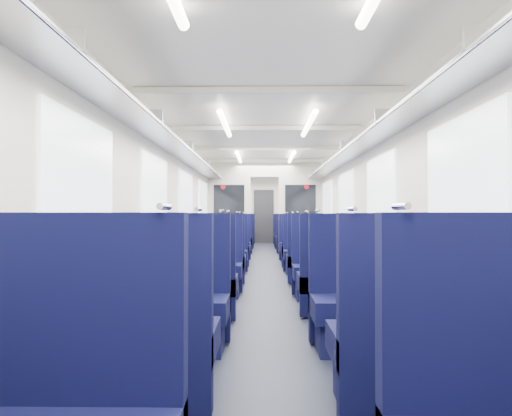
{
  "coord_description": "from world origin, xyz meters",
  "views": [
    {
      "loc": [
        -0.06,
        -8.55,
        1.08
      ],
      "look_at": [
        -0.22,
        3.36,
        1.24
      ],
      "focal_mm": 32.34,
      "sensor_mm": 36.0,
      "label": 1
    }
  ],
  "objects_px": {
    "seat_22": "(237,238)",
    "seat_15": "(311,254)",
    "end_door": "(264,216)",
    "seat_4": "(127,344)",
    "seat_21": "(295,241)",
    "seat_27": "(288,235)",
    "seat_18": "(229,246)",
    "seat_24": "(238,237)",
    "bulkhead": "(265,208)",
    "seat_8": "(188,285)",
    "seat_16": "(225,250)",
    "seat_19": "(301,246)",
    "seat_9": "(346,283)",
    "seat_23": "(292,239)",
    "seat_12": "(213,262)",
    "seat_25": "(290,237)",
    "seat_20": "(234,241)",
    "seat_13": "(319,261)",
    "seat_6": "(167,306)",
    "seat_17": "(306,250)",
    "seat_11": "(331,271)",
    "seat_5": "(426,349)",
    "seat_10": "(204,270)",
    "seat_7": "(373,306)"
  },
  "relations": [
    {
      "from": "seat_22",
      "to": "seat_15",
      "type": "bearing_deg",
      "value": -73.09
    },
    {
      "from": "end_door",
      "to": "seat_4",
      "type": "height_order",
      "value": "end_door"
    },
    {
      "from": "seat_21",
      "to": "seat_27",
      "type": "bearing_deg",
      "value": 90.0
    },
    {
      "from": "seat_18",
      "to": "seat_24",
      "type": "height_order",
      "value": "same"
    },
    {
      "from": "bulkhead",
      "to": "seat_8",
      "type": "bearing_deg",
      "value": -97.19
    },
    {
      "from": "seat_15",
      "to": "seat_16",
      "type": "bearing_deg",
      "value": 148.1
    },
    {
      "from": "seat_4",
      "to": "seat_19",
      "type": "relative_size",
      "value": 1.0
    },
    {
      "from": "seat_9",
      "to": "seat_23",
      "type": "relative_size",
      "value": 1.0
    },
    {
      "from": "seat_4",
      "to": "seat_9",
      "type": "xyz_separation_m",
      "value": [
        1.66,
        2.33,
        0.0
      ]
    },
    {
      "from": "seat_12",
      "to": "seat_21",
      "type": "xyz_separation_m",
      "value": [
        1.66,
        5.49,
        0.0
      ]
    },
    {
      "from": "seat_25",
      "to": "seat_24",
      "type": "bearing_deg",
      "value": -178.38
    },
    {
      "from": "seat_20",
      "to": "seat_22",
      "type": "distance_m",
      "value": 1.33
    },
    {
      "from": "seat_8",
      "to": "seat_24",
      "type": "relative_size",
      "value": 1.0
    },
    {
      "from": "bulkhead",
      "to": "seat_16",
      "type": "relative_size",
      "value": 2.5
    },
    {
      "from": "bulkhead",
      "to": "seat_13",
      "type": "bearing_deg",
      "value": -78.57
    },
    {
      "from": "seat_12",
      "to": "seat_25",
      "type": "distance_m",
      "value": 7.97
    },
    {
      "from": "seat_6",
      "to": "seat_15",
      "type": "bearing_deg",
      "value": 70.61
    },
    {
      "from": "seat_25",
      "to": "seat_18",
      "type": "bearing_deg",
      "value": -110.92
    },
    {
      "from": "seat_17",
      "to": "seat_22",
      "type": "height_order",
      "value": "same"
    },
    {
      "from": "seat_11",
      "to": "seat_18",
      "type": "height_order",
      "value": "same"
    },
    {
      "from": "end_door",
      "to": "seat_25",
      "type": "height_order",
      "value": "end_door"
    },
    {
      "from": "bulkhead",
      "to": "seat_23",
      "type": "bearing_deg",
      "value": 70.98
    },
    {
      "from": "seat_27",
      "to": "seat_8",
      "type": "bearing_deg",
      "value": -98.3
    },
    {
      "from": "seat_13",
      "to": "seat_17",
      "type": "bearing_deg",
      "value": 90.0
    },
    {
      "from": "seat_9",
      "to": "seat_18",
      "type": "bearing_deg",
      "value": 106.39
    },
    {
      "from": "seat_5",
      "to": "seat_22",
      "type": "bearing_deg",
      "value": 98.32
    },
    {
      "from": "seat_10",
      "to": "seat_17",
      "type": "height_order",
      "value": "same"
    },
    {
      "from": "seat_8",
      "to": "seat_13",
      "type": "bearing_deg",
      "value": 56.19
    },
    {
      "from": "seat_23",
      "to": "seat_11",
      "type": "bearing_deg",
      "value": -90.0
    },
    {
      "from": "seat_10",
      "to": "seat_13",
      "type": "xyz_separation_m",
      "value": [
        1.66,
        1.12,
        0.0
      ]
    },
    {
      "from": "seat_11",
      "to": "seat_25",
      "type": "relative_size",
      "value": 1.0
    },
    {
      "from": "seat_15",
      "to": "seat_23",
      "type": "relative_size",
      "value": 1.0
    },
    {
      "from": "seat_4",
      "to": "seat_19",
      "type": "bearing_deg",
      "value": 78.16
    },
    {
      "from": "seat_21",
      "to": "seat_16",
      "type": "bearing_deg",
      "value": -117.62
    },
    {
      "from": "seat_12",
      "to": "seat_17",
      "type": "relative_size",
      "value": 1.0
    },
    {
      "from": "seat_18",
      "to": "bulkhead",
      "type": "bearing_deg",
      "value": 42.26
    },
    {
      "from": "seat_15",
      "to": "seat_16",
      "type": "height_order",
      "value": "same"
    },
    {
      "from": "seat_4",
      "to": "seat_8",
      "type": "distance_m",
      "value": 2.15
    },
    {
      "from": "seat_11",
      "to": "seat_16",
      "type": "relative_size",
      "value": 1.0
    },
    {
      "from": "end_door",
      "to": "seat_27",
      "type": "bearing_deg",
      "value": -58.5
    },
    {
      "from": "seat_7",
      "to": "seat_21",
      "type": "distance_m",
      "value": 8.91
    },
    {
      "from": "seat_12",
      "to": "seat_13",
      "type": "relative_size",
      "value": 1.0
    },
    {
      "from": "seat_9",
      "to": "seat_24",
      "type": "xyz_separation_m",
      "value": [
        -1.66,
        9.94,
        0.0
      ]
    },
    {
      "from": "seat_10",
      "to": "seat_16",
      "type": "bearing_deg",
      "value": 90.0
    },
    {
      "from": "end_door",
      "to": "seat_16",
      "type": "height_order",
      "value": "end_door"
    },
    {
      "from": "seat_17",
      "to": "bulkhead",
      "type": "bearing_deg",
      "value": 113.16
    },
    {
      "from": "seat_7",
      "to": "seat_5",
      "type": "bearing_deg",
      "value": -90.0
    },
    {
      "from": "bulkhead",
      "to": "seat_15",
      "type": "distance_m",
      "value": 3.16
    },
    {
      "from": "seat_10",
      "to": "seat_20",
      "type": "xyz_separation_m",
      "value": [
        0.0,
        6.44,
        0.0
      ]
    },
    {
      "from": "bulkhead",
      "to": "seat_24",
      "type": "distance_m",
      "value": 3.74
    }
  ]
}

